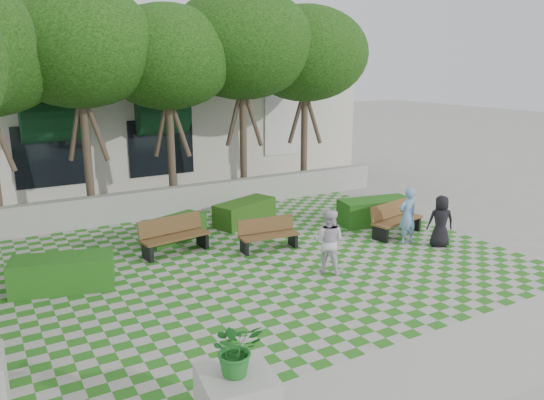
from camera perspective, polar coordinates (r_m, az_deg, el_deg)
ground at (r=12.54m, az=1.47°, el=-7.99°), size 90.00×90.00×0.00m
lawn at (r=13.34m, az=-0.79°, el=-6.55°), size 12.00×12.00×0.00m
sidewalk_south at (r=9.30m, az=17.51°, el=-17.24°), size 16.00×2.00×0.01m
retaining_wall at (r=17.71m, az=-9.05°, el=0.11°), size 15.00×0.36×0.90m
bench_east at (r=15.60m, az=13.13°, el=-2.07°), size 1.86×0.95×0.93m
bench_mid at (r=14.03m, az=-0.43°, el=-3.75°), size 1.63×0.68×0.83m
bench_west at (r=13.99m, az=-10.48°, el=-3.84°), size 1.86×0.85×0.94m
hedge_east at (r=16.57m, az=11.03°, el=-1.21°), size 2.34×1.27×0.77m
hedge_midright at (r=16.29m, az=-2.95°, el=-1.34°), size 2.19×1.48×0.71m
hedge_midleft at (r=15.01m, az=-10.51°, el=-3.10°), size 1.97×1.34×0.64m
hedge_west at (r=12.48m, az=-21.57°, el=-7.34°), size 2.27×1.38×0.74m
planter_front at (r=7.31m, az=-3.79°, el=-19.83°), size 1.04×1.04×1.66m
person_blue at (r=14.85m, az=14.35°, el=-1.65°), size 0.58×0.39×1.56m
person_dark at (r=14.86m, az=17.68°, el=-2.19°), size 0.82×0.73×1.41m
person_white at (r=12.47m, az=6.13°, el=-4.43°), size 0.92×0.95×1.54m
tree_row at (r=16.37m, az=-15.71°, el=15.32°), size 17.70×13.40×7.41m
building at (r=25.05m, az=-13.85°, el=8.86°), size 18.00×8.92×5.15m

